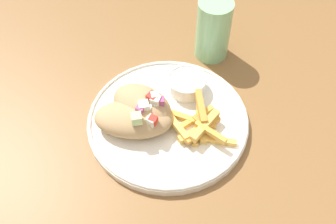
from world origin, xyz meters
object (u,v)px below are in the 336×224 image
at_px(pita_sandwich_near, 134,119).
at_px(fries_pile, 198,125).
at_px(sauce_ramekin, 187,83).
at_px(water_glass, 213,32).
at_px(plate, 168,120).
at_px(pita_sandwich_far, 142,105).

xyz_separation_m(pita_sandwich_near, fries_pile, (0.11, 0.00, -0.01)).
bearing_deg(fries_pile, pita_sandwich_near, -179.93).
bearing_deg(sauce_ramekin, water_glass, 66.48).
height_order(sauce_ramekin, water_glass, water_glass).
relative_size(pita_sandwich_near, sauce_ramekin, 1.88).
xyz_separation_m(plate, pita_sandwich_far, (-0.05, 0.01, 0.03)).
bearing_deg(plate, fries_pile, -20.60).
bearing_deg(water_glass, pita_sandwich_far, -125.85).
distance_m(plate, pita_sandwich_far, 0.06).
height_order(fries_pile, water_glass, water_glass).
bearing_deg(plate, pita_sandwich_far, 167.80).
bearing_deg(pita_sandwich_far, water_glass, 87.15).
bearing_deg(pita_sandwich_near, fries_pile, 2.75).
distance_m(pita_sandwich_near, fries_pile, 0.11).
relative_size(fries_pile, water_glass, 1.11).
relative_size(fries_pile, sauce_ramekin, 1.90).
relative_size(sauce_ramekin, water_glass, 0.58).
height_order(pita_sandwich_near, sauce_ramekin, pita_sandwich_near).
xyz_separation_m(pita_sandwich_far, water_glass, (0.13, 0.18, 0.02)).
bearing_deg(pita_sandwich_near, pita_sandwich_far, 69.04).
height_order(plate, pita_sandwich_near, pita_sandwich_near).
relative_size(plate, fries_pile, 2.06).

